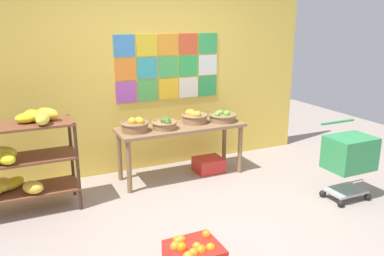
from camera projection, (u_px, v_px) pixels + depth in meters
The scene contains 11 objects.
ground at pixel (217, 226), 3.98m from camera, with size 9.73×9.73×0.00m, color gray.
back_wall_with_art at pixel (152, 69), 5.26m from camera, with size 4.68×0.07×2.75m.
banana_shelf_unit at pixel (20, 157), 4.13m from camera, with size 1.06×0.53×1.11m.
display_table at pixel (181, 133), 5.10m from camera, with size 1.66×0.55×0.69m.
fruit_basket_back_right at pixel (165, 124), 4.91m from camera, with size 0.32×0.32×0.15m.
fruit_basket_back_left at pixel (223, 117), 5.28m from camera, with size 0.38×0.38×0.15m.
fruit_basket_left at pixel (135, 125), 4.80m from camera, with size 0.35×0.35×0.18m.
fruit_basket_centre at pixel (194, 117), 5.20m from camera, with size 0.35×0.35×0.17m.
produce_crate_under_table at pixel (209, 165), 5.39m from camera, with size 0.38×0.32×0.19m, color red.
orange_crate_foreground at pixel (194, 255), 3.31m from camera, with size 0.44×0.39×0.25m.
shopping_cart at pixel (349, 156), 4.46m from camera, with size 0.51×0.43×0.89m.
Camera 1 is at (-1.73, -3.13, 2.03)m, focal length 36.85 mm.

